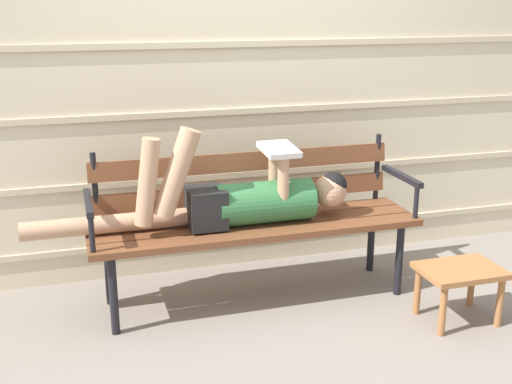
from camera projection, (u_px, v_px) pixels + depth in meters
The scene contains 5 objects.
ground_plane at pixel (264, 311), 3.55m from camera, with size 12.00×12.00×0.00m, color gray.
house_siding at pixel (230, 78), 3.86m from camera, with size 4.41×0.08×2.40m.
park_bench at pixel (253, 212), 3.61m from camera, with size 1.84×0.48×0.87m.
reclining_person at pixel (237, 198), 3.49m from camera, with size 1.78×0.26×0.58m.
footstool at pixel (460, 277), 3.38m from camera, with size 0.42×0.31×0.30m.
Camera 1 is at (-0.96, -3.06, 1.66)m, focal length 44.91 mm.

